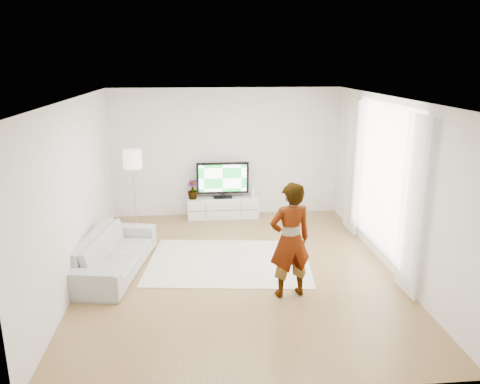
{
  "coord_description": "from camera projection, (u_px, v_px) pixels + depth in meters",
  "views": [
    {
      "loc": [
        -0.62,
        -7.07,
        3.36
      ],
      "look_at": [
        0.07,
        0.4,
        1.24
      ],
      "focal_mm": 35.0,
      "sensor_mm": 36.0,
      "label": 1
    }
  ],
  "objects": [
    {
      "name": "floor",
      "position": [
        238.0,
        270.0,
        7.74
      ],
      "size": [
        6.0,
        6.0,
        0.0
      ],
      "primitive_type": "plane",
      "color": "#A6804B",
      "rests_on": "ground"
    },
    {
      "name": "ceiling",
      "position": [
        238.0,
        99.0,
        6.98
      ],
      "size": [
        6.0,
        6.0,
        0.0
      ],
      "primitive_type": "plane",
      "color": "white",
      "rests_on": "wall_back"
    },
    {
      "name": "wall_left",
      "position": [
        75.0,
        193.0,
        7.14
      ],
      "size": [
        0.02,
        6.0,
        2.8
      ],
      "primitive_type": "cube",
      "color": "white",
      "rests_on": "floor"
    },
    {
      "name": "wall_right",
      "position": [
        391.0,
        185.0,
        7.58
      ],
      "size": [
        0.02,
        6.0,
        2.8
      ],
      "primitive_type": "cube",
      "color": "white",
      "rests_on": "floor"
    },
    {
      "name": "wall_back",
      "position": [
        226.0,
        153.0,
        10.24
      ],
      "size": [
        5.0,
        0.02,
        2.8
      ],
      "primitive_type": "cube",
      "color": "white",
      "rests_on": "floor"
    },
    {
      "name": "wall_front",
      "position": [
        266.0,
        271.0,
        4.49
      ],
      "size": [
        5.0,
        0.02,
        2.8
      ],
      "primitive_type": "cube",
      "color": "white",
      "rests_on": "floor"
    },
    {
      "name": "window",
      "position": [
        383.0,
        178.0,
        7.86
      ],
      "size": [
        0.01,
        2.6,
        2.5
      ],
      "primitive_type": "cube",
      "color": "white",
      "rests_on": "wall_right"
    },
    {
      "name": "curtain_near",
      "position": [
        412.0,
        207.0,
        6.63
      ],
      "size": [
        0.04,
        0.7,
        2.6
      ],
      "primitive_type": "cube",
      "color": "white",
      "rests_on": "floor"
    },
    {
      "name": "curtain_far",
      "position": [
        353.0,
        167.0,
        9.12
      ],
      "size": [
        0.04,
        0.7,
        2.6
      ],
      "primitive_type": "cube",
      "color": "white",
      "rests_on": "floor"
    },
    {
      "name": "media_console",
      "position": [
        223.0,
        207.0,
        10.33
      ],
      "size": [
        1.55,
        0.44,
        0.44
      ],
      "color": "white",
      "rests_on": "floor"
    },
    {
      "name": "television",
      "position": [
        223.0,
        179.0,
        10.18
      ],
      "size": [
        1.14,
        0.22,
        0.79
      ],
      "color": "black",
      "rests_on": "media_console"
    },
    {
      "name": "game_console",
      "position": [
        254.0,
        192.0,
        10.29
      ],
      "size": [
        0.09,
        0.18,
        0.24
      ],
      "rotation": [
        0.0,
        0.0,
        -0.21
      ],
      "color": "white",
      "rests_on": "media_console"
    },
    {
      "name": "potted_plant",
      "position": [
        193.0,
        190.0,
        10.15
      ],
      "size": [
        0.28,
        0.28,
        0.42
      ],
      "primitive_type": "imported",
      "rotation": [
        0.0,
        0.0,
        -0.23
      ],
      "color": "#3F7238",
      "rests_on": "media_console"
    },
    {
      "name": "rug",
      "position": [
        229.0,
        262.0,
        8.05
      ],
      "size": [
        2.94,
        2.27,
        0.01
      ],
      "primitive_type": "cube",
      "rotation": [
        0.0,
        0.0,
        -0.11
      ],
      "color": "#EEE3CB",
      "rests_on": "floor"
    },
    {
      "name": "player",
      "position": [
        290.0,
        240.0,
        6.69
      ],
      "size": [
        0.7,
        0.53,
        1.72
      ],
      "primitive_type": "imported",
      "rotation": [
        0.0,
        0.0,
        3.35
      ],
      "color": "#334772",
      "rests_on": "rug"
    },
    {
      "name": "sofa",
      "position": [
        114.0,
        253.0,
        7.63
      ],
      "size": [
        1.21,
        2.31,
        0.64
      ],
      "primitive_type": "imported",
      "rotation": [
        0.0,
        0.0,
        1.41
      ],
      "color": "#ADADA9",
      "rests_on": "floor"
    },
    {
      "name": "floor_lamp",
      "position": [
        133.0,
        163.0,
        9.18
      ],
      "size": [
        0.37,
        0.37,
        1.66
      ],
      "color": "silver",
      "rests_on": "floor"
    }
  ]
}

